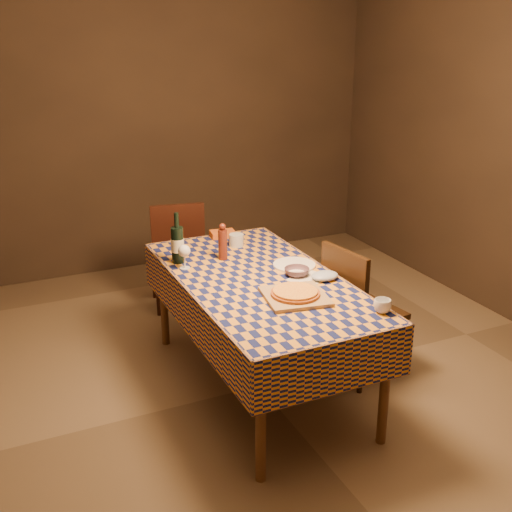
# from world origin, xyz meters

# --- Properties ---
(room) EXTENTS (5.00, 5.10, 2.70)m
(room) POSITION_xyz_m (0.00, 0.00, 1.35)
(room) COLOR brown
(room) RESTS_ON ground
(dining_table) EXTENTS (0.94, 1.84, 0.77)m
(dining_table) POSITION_xyz_m (0.00, 0.00, 0.69)
(dining_table) COLOR brown
(dining_table) RESTS_ON ground
(cutting_board) EXTENTS (0.40, 0.40, 0.02)m
(cutting_board) POSITION_xyz_m (0.06, -0.36, 0.78)
(cutting_board) COLOR #A27C4C
(cutting_board) RESTS_ON dining_table
(pizza) EXTENTS (0.29, 0.29, 0.03)m
(pizza) POSITION_xyz_m (0.06, -0.36, 0.81)
(pizza) COLOR #944518
(pizza) RESTS_ON cutting_board
(pepper_mill) EXTENTS (0.06, 0.06, 0.25)m
(pepper_mill) POSITION_xyz_m (-0.08, 0.41, 0.89)
(pepper_mill) COLOR #531E13
(pepper_mill) RESTS_ON dining_table
(bowl) EXTENTS (0.17, 0.17, 0.05)m
(bowl) POSITION_xyz_m (0.23, -0.06, 0.79)
(bowl) COLOR #614551
(bowl) RESTS_ON dining_table
(wine_glass) EXTENTS (0.08, 0.08, 0.16)m
(wine_glass) POSITION_xyz_m (-0.36, 0.35, 0.88)
(wine_glass) COLOR white
(wine_glass) RESTS_ON dining_table
(wine_bottle) EXTENTS (0.11, 0.11, 0.34)m
(wine_bottle) POSITION_xyz_m (-0.37, 0.48, 0.90)
(wine_bottle) COLOR black
(wine_bottle) RESTS_ON dining_table
(deli_tub) EXTENTS (0.13, 0.13, 0.09)m
(deli_tub) POSITION_xyz_m (0.11, 0.61, 0.81)
(deli_tub) COLOR silver
(deli_tub) RESTS_ON dining_table
(takeout_container) EXTENTS (0.19, 0.15, 0.04)m
(takeout_container) POSITION_xyz_m (0.09, 0.84, 0.79)
(takeout_container) COLOR #C15519
(takeout_container) RESTS_ON dining_table
(white_plate) EXTENTS (0.33, 0.33, 0.02)m
(white_plate) POSITION_xyz_m (0.29, 0.09, 0.78)
(white_plate) COLOR white
(white_plate) RESTS_ON dining_table
(tumbler) EXTENTS (0.12, 0.12, 0.08)m
(tumbler) POSITION_xyz_m (0.40, -0.73, 0.81)
(tumbler) COLOR white
(tumbler) RESTS_ON dining_table
(flour_patch) EXTENTS (0.29, 0.26, 0.00)m
(flour_patch) POSITION_xyz_m (0.28, -0.13, 0.77)
(flour_patch) COLOR silver
(flour_patch) RESTS_ON dining_table
(flour_bag) EXTENTS (0.18, 0.14, 0.05)m
(flour_bag) POSITION_xyz_m (0.36, -0.19, 0.80)
(flour_bag) COLOR #9EAECB
(flour_bag) RESTS_ON dining_table
(chair_far) EXTENTS (0.49, 0.50, 0.93)m
(chair_far) POSITION_xyz_m (-0.09, 1.38, 0.52)
(chair_far) COLOR black
(chair_far) RESTS_ON ground
(chair_right) EXTENTS (0.49, 0.48, 0.93)m
(chair_right) POSITION_xyz_m (0.63, -0.15, 0.52)
(chair_right) COLOR black
(chair_right) RESTS_ON ground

